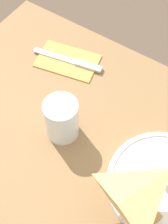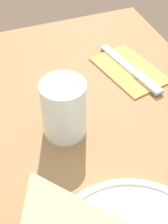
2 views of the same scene
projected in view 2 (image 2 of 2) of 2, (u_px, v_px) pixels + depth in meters
The scene contains 3 objects.
milk_glass at pixel (64, 111), 0.59m from camera, with size 0.08×0.08×0.11m.
napkin_folded at pixel (129, 70), 0.75m from camera, with size 0.18×0.14×0.00m.
butter_knife at pixel (132, 70), 0.74m from camera, with size 0.20×0.06×0.01m.
Camera 2 is at (-0.21, 0.07, 1.23)m, focal length 55.00 mm.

